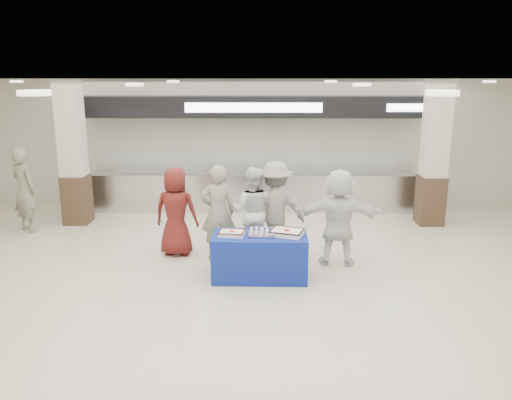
{
  "coord_description": "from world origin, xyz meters",
  "views": [
    {
      "loc": [
        0.17,
        -6.74,
        3.3
      ],
      "look_at": [
        0.09,
        1.6,
        1.2
      ],
      "focal_mm": 35.0,
      "sensor_mm": 36.0,
      "label": 1
    }
  ],
  "objects_px": {
    "chef_tall": "(253,211)",
    "soldier_bg": "(25,190)",
    "display_table": "(260,256)",
    "civilian_white": "(338,217)",
    "sheet_cake_left": "(232,233)",
    "civilian_maroon": "(176,212)",
    "cupcake_tray": "(262,232)",
    "soldier_a": "(218,212)",
    "sheet_cake_right": "(287,232)",
    "soldier_b": "(275,208)",
    "chef_short": "(276,214)"
  },
  "relations": [
    {
      "from": "chef_tall",
      "to": "soldier_bg",
      "type": "height_order",
      "value": "soldier_bg"
    },
    {
      "from": "display_table",
      "to": "civilian_white",
      "type": "height_order",
      "value": "civilian_white"
    },
    {
      "from": "display_table",
      "to": "chef_tall",
      "type": "xyz_separation_m",
      "value": [
        -0.13,
        1.12,
        0.46
      ]
    },
    {
      "from": "sheet_cake_left",
      "to": "soldier_bg",
      "type": "relative_size",
      "value": 0.24
    },
    {
      "from": "civilian_maroon",
      "to": "soldier_bg",
      "type": "relative_size",
      "value": 0.91
    },
    {
      "from": "chef_tall",
      "to": "civilian_white",
      "type": "relative_size",
      "value": 0.96
    },
    {
      "from": "cupcake_tray",
      "to": "civilian_white",
      "type": "distance_m",
      "value": 1.49
    },
    {
      "from": "civilian_maroon",
      "to": "soldier_a",
      "type": "height_order",
      "value": "soldier_a"
    },
    {
      "from": "sheet_cake_right",
      "to": "civilian_white",
      "type": "xyz_separation_m",
      "value": [
        0.94,
        0.66,
        0.07
      ]
    },
    {
      "from": "cupcake_tray",
      "to": "sheet_cake_left",
      "type": "bearing_deg",
      "value": -174.66
    },
    {
      "from": "display_table",
      "to": "chef_tall",
      "type": "distance_m",
      "value": 1.22
    },
    {
      "from": "sheet_cake_right",
      "to": "sheet_cake_left",
      "type": "bearing_deg",
      "value": -178.78
    },
    {
      "from": "cupcake_tray",
      "to": "civilian_white",
      "type": "height_order",
      "value": "civilian_white"
    },
    {
      "from": "soldier_a",
      "to": "civilian_white",
      "type": "height_order",
      "value": "soldier_a"
    },
    {
      "from": "soldier_a",
      "to": "display_table",
      "type": "bearing_deg",
      "value": 117.62
    },
    {
      "from": "display_table",
      "to": "sheet_cake_left",
      "type": "xyz_separation_m",
      "value": [
        -0.46,
        -0.04,
        0.42
      ]
    },
    {
      "from": "sheet_cake_left",
      "to": "soldier_b",
      "type": "relative_size",
      "value": 0.25
    },
    {
      "from": "civilian_maroon",
      "to": "chef_short",
      "type": "relative_size",
      "value": 1.09
    },
    {
      "from": "soldier_a",
      "to": "chef_tall",
      "type": "bearing_deg",
      "value": -174.27
    },
    {
      "from": "chef_short",
      "to": "sheet_cake_right",
      "type": "bearing_deg",
      "value": 115.16
    },
    {
      "from": "civilian_white",
      "to": "soldier_a",
      "type": "bearing_deg",
      "value": -0.29
    },
    {
      "from": "civilian_white",
      "to": "soldier_bg",
      "type": "height_order",
      "value": "soldier_bg"
    },
    {
      "from": "display_table",
      "to": "civilian_maroon",
      "type": "height_order",
      "value": "civilian_maroon"
    },
    {
      "from": "soldier_a",
      "to": "civilian_white",
      "type": "xyz_separation_m",
      "value": [
        2.14,
        -0.28,
        -0.0
      ]
    },
    {
      "from": "civilian_maroon",
      "to": "soldier_bg",
      "type": "height_order",
      "value": "soldier_bg"
    },
    {
      "from": "display_table",
      "to": "soldier_bg",
      "type": "bearing_deg",
      "value": 154.13
    },
    {
      "from": "display_table",
      "to": "soldier_b",
      "type": "height_order",
      "value": "soldier_b"
    },
    {
      "from": "soldier_bg",
      "to": "soldier_a",
      "type": "bearing_deg",
      "value": -167.78
    },
    {
      "from": "sheet_cake_right",
      "to": "civilian_white",
      "type": "distance_m",
      "value": 1.15
    },
    {
      "from": "sheet_cake_right",
      "to": "civilian_white",
      "type": "height_order",
      "value": "civilian_white"
    },
    {
      "from": "display_table",
      "to": "sheet_cake_right",
      "type": "relative_size",
      "value": 2.56
    },
    {
      "from": "soldier_bg",
      "to": "chef_short",
      "type": "bearing_deg",
      "value": -160.97
    },
    {
      "from": "sheet_cake_left",
      "to": "soldier_bg",
      "type": "distance_m",
      "value": 5.24
    },
    {
      "from": "sheet_cake_right",
      "to": "chef_tall",
      "type": "height_order",
      "value": "chef_tall"
    },
    {
      "from": "sheet_cake_left",
      "to": "civilian_maroon",
      "type": "xyz_separation_m",
      "value": [
        -1.1,
        1.14,
        0.04
      ]
    },
    {
      "from": "soldier_a",
      "to": "chef_short",
      "type": "distance_m",
      "value": 1.11
    },
    {
      "from": "chef_tall",
      "to": "sheet_cake_left",
      "type": "bearing_deg",
      "value": 85.96
    },
    {
      "from": "sheet_cake_right",
      "to": "cupcake_tray",
      "type": "relative_size",
      "value": 1.34
    },
    {
      "from": "chef_tall",
      "to": "civilian_white",
      "type": "xyz_separation_m",
      "value": [
        1.51,
        -0.48,
        0.03
      ]
    },
    {
      "from": "sheet_cake_right",
      "to": "chef_short",
      "type": "height_order",
      "value": "chef_short"
    },
    {
      "from": "cupcake_tray",
      "to": "soldier_bg",
      "type": "xyz_separation_m",
      "value": [
        -5.06,
        2.52,
        0.12
      ]
    },
    {
      "from": "soldier_b",
      "to": "cupcake_tray",
      "type": "bearing_deg",
      "value": 68.88
    },
    {
      "from": "sheet_cake_right",
      "to": "civilian_white",
      "type": "relative_size",
      "value": 0.35
    },
    {
      "from": "sheet_cake_right",
      "to": "civilian_maroon",
      "type": "bearing_deg",
      "value": 150.74
    },
    {
      "from": "display_table",
      "to": "cupcake_tray",
      "type": "bearing_deg",
      "value": 18.79
    },
    {
      "from": "soldier_bg",
      "to": "chef_tall",
      "type": "bearing_deg",
      "value": -163.12
    },
    {
      "from": "chef_tall",
      "to": "soldier_bg",
      "type": "relative_size",
      "value": 0.92
    },
    {
      "from": "civilian_maroon",
      "to": "soldier_a",
      "type": "bearing_deg",
      "value": 175.35
    },
    {
      "from": "display_table",
      "to": "soldier_b",
      "type": "distance_m",
      "value": 1.34
    },
    {
      "from": "sheet_cake_right",
      "to": "chef_tall",
      "type": "distance_m",
      "value": 1.28
    }
  ]
}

